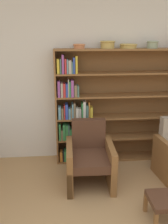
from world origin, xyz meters
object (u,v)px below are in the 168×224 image
object	(u,v)px
bowl_brass	(79,46)
bowl_olive	(152,44)
bowl_cream	(108,44)
armchair_leather	(90,157)
bowl_sage	(128,46)
footstool	(165,202)
bookshelf	(112,108)

from	to	relation	value
bowl_brass	bowl_olive	size ratio (longest dim) A/B	1.01
bowl_cream	armchair_leather	size ratio (longest dim) A/B	0.26
bowl_sage	bowl_olive	xyz separation A→B (m)	(0.37, 0.00, 0.02)
bowl_brass	bowl_cream	bearing A→B (deg)	0.00
bowl_sage	bowl_olive	world-z (taller)	bowl_olive
bowl_brass	footstool	bearing A→B (deg)	-61.03
bookshelf	bowl_brass	bearing A→B (deg)	-178.16
bookshelf	bowl_olive	distance (m)	1.15
bowl_brass	footstool	world-z (taller)	bowl_brass
bowl_sage	bookshelf	bearing A→B (deg)	175.18
bookshelf	armchair_leather	world-z (taller)	bookshelf
bowl_sage	footstool	distance (m)	2.22
bowl_cream	bowl_olive	world-z (taller)	bowl_cream
footstool	bowl_brass	bearing A→B (deg)	118.97
bookshelf	bowl_sage	xyz separation A→B (m)	(0.20, -0.02, 0.98)
bookshelf	bowl_olive	bearing A→B (deg)	-1.72
bowl_brass	bowl_sage	xyz separation A→B (m)	(0.74, 0.00, -0.00)
bookshelf	bowl_cream	size ratio (longest dim) A/B	10.10
bowl_brass	bowl_cream	size ratio (longest dim) A/B	0.80
bowl_cream	bowl_sage	world-z (taller)	bowl_cream
bowl_olive	bookshelf	bearing A→B (deg)	178.28
bowl_brass	bowl_sage	size ratio (longest dim) A/B	0.68
bowl_cream	footstool	bearing A→B (deg)	-74.48
armchair_leather	bowl_cream	bearing A→B (deg)	-114.63
bookshelf	bowl_brass	distance (m)	1.12
bookshelf	bowl_sage	bearing A→B (deg)	-4.82
bowl_sage	footstool	xyz separation A→B (m)	(0.11, -1.52, -1.61)
bookshelf	bowl_olive	size ratio (longest dim) A/B	12.80
bookshelf	bowl_olive	xyz separation A→B (m)	(0.57, -0.02, 1.00)
bowl_olive	armchair_leather	distance (m)	1.93
bowl_brass	footstool	size ratio (longest dim) A/B	0.49
bookshelf	armchair_leather	xyz separation A→B (m)	(-0.45, -0.70, -0.49)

